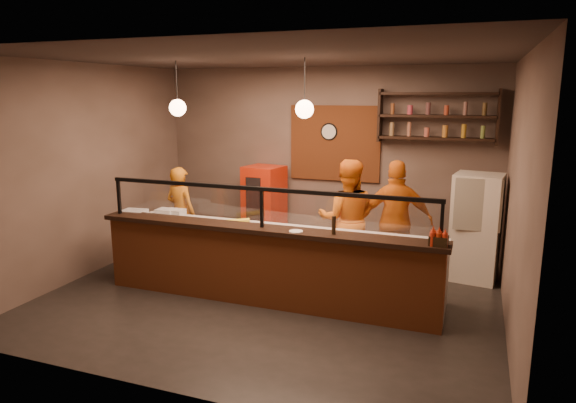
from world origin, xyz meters
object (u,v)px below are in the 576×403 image
at_px(cook_mid, 347,219).
at_px(pizza_dough, 325,235).
at_px(condiment_caddy, 439,241).
at_px(cook_right, 396,221).
at_px(pepper_mill, 334,225).
at_px(wall_clock, 329,132).
at_px(fridge, 476,227).
at_px(cook_left, 181,213).
at_px(red_cooler, 264,207).

height_order(cook_mid, pizza_dough, cook_mid).
distance_m(cook_mid, condiment_caddy, 2.04).
relative_size(cook_right, pepper_mill, 7.97).
xyz_separation_m(wall_clock, fridge, (2.50, -0.77, -1.30)).
height_order(pizza_dough, condiment_caddy, condiment_caddy).
relative_size(pizza_dough, pepper_mill, 2.33).
height_order(cook_left, cook_mid, cook_mid).
bearing_deg(fridge, cook_left, -163.68).
xyz_separation_m(red_cooler, pepper_mill, (1.96, -2.46, 0.43)).
xyz_separation_m(condiment_caddy, pepper_mill, (-1.24, 0.05, 0.06)).
xyz_separation_m(cook_left, red_cooler, (1.04, 1.12, -0.04)).
bearing_deg(condiment_caddy, cook_mid, 134.28).
relative_size(cook_left, cook_right, 0.87).
distance_m(wall_clock, cook_mid, 1.94).
bearing_deg(condiment_caddy, fridge, 78.96).
relative_size(fridge, pizza_dough, 3.03).
xyz_separation_m(cook_mid, pepper_mill, (0.17, -1.40, 0.27)).
relative_size(cook_right, condiment_caddy, 8.85).
distance_m(cook_right, red_cooler, 2.67).
xyz_separation_m(wall_clock, cook_left, (-2.15, -1.43, -1.32)).
distance_m(cook_mid, cook_right, 0.72).
height_order(cook_mid, cook_right, cook_right).
height_order(cook_left, fridge, fridge).
bearing_deg(wall_clock, cook_right, -41.67).
height_order(fridge, red_cooler, fridge).
distance_m(red_cooler, condiment_caddy, 4.09).
distance_m(fridge, pizza_dough, 2.45).
bearing_deg(red_cooler, cook_left, -123.01).
xyz_separation_m(pizza_dough, pepper_mill, (0.24, -0.43, 0.27)).
distance_m(cook_mid, red_cooler, 2.08).
bearing_deg(wall_clock, red_cooler, -164.34).
relative_size(cook_right, red_cooler, 1.22).
bearing_deg(pizza_dough, fridge, 39.80).
xyz_separation_m(wall_clock, cook_mid, (0.68, -1.36, -1.20)).
distance_m(wall_clock, cook_right, 2.21).
bearing_deg(wall_clock, pizza_dough, -75.09).
bearing_deg(fridge, cook_right, -148.73).
xyz_separation_m(wall_clock, pizza_dough, (0.62, -2.33, -1.19)).
bearing_deg(cook_mid, pizza_dough, 72.97).
bearing_deg(cook_left, red_cooler, -122.07).
height_order(cook_left, red_cooler, cook_left).
bearing_deg(pizza_dough, red_cooler, 130.48).
xyz_separation_m(cook_mid, fridge, (1.82, 0.60, -0.10)).
bearing_deg(pizza_dough, cook_right, 54.81).
height_order(cook_left, condiment_caddy, cook_left).
height_order(cook_right, red_cooler, cook_right).
bearing_deg(condiment_caddy, pizza_dough, 161.88).
bearing_deg(pizza_dough, condiment_caddy, -18.12).
bearing_deg(fridge, cook_mid, -153.64).
relative_size(wall_clock, red_cooler, 0.20).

